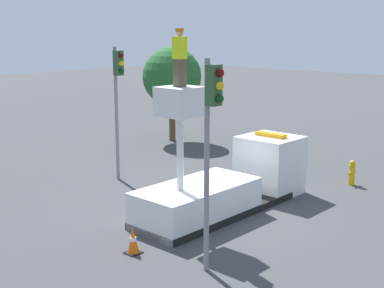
% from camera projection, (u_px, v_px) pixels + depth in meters
% --- Properties ---
extents(ground_plane, '(120.00, 120.00, 0.00)m').
position_uv_depth(ground_plane, '(216.00, 213.00, 18.50)').
color(ground_plane, '#424244').
extents(bucket_truck, '(7.40, 2.16, 4.51)m').
position_uv_depth(bucket_truck, '(228.00, 184.00, 18.77)').
color(bucket_truck, black).
rests_on(bucket_truck, ground).
extents(worker, '(0.40, 0.26, 1.75)m').
position_uv_depth(worker, '(180.00, 58.00, 16.09)').
color(worker, brown).
rests_on(worker, bucket_truck).
extents(traffic_light_pole, '(0.34, 0.57, 5.54)m').
position_uv_depth(traffic_light_pole, '(211.00, 125.00, 13.19)').
color(traffic_light_pole, gray).
rests_on(traffic_light_pole, ground).
extents(traffic_light_across, '(0.34, 0.57, 5.55)m').
position_uv_depth(traffic_light_across, '(118.00, 87.00, 21.79)').
color(traffic_light_across, gray).
rests_on(traffic_light_across, ground).
extents(fire_hydrant, '(0.50, 0.26, 1.03)m').
position_uv_depth(fire_hydrant, '(352.00, 173.00, 21.74)').
color(fire_hydrant, gold).
rests_on(fire_hydrant, ground).
extents(traffic_cone_rear, '(0.43, 0.43, 0.77)m').
position_uv_depth(traffic_cone_rear, '(133.00, 241.00, 15.09)').
color(traffic_cone_rear, black).
rests_on(traffic_cone_rear, ground).
extents(tree_right_bg, '(3.31, 3.31, 5.30)m').
position_uv_depth(tree_right_bg, '(172.00, 77.00, 29.88)').
color(tree_right_bg, brown).
rests_on(tree_right_bg, ground).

